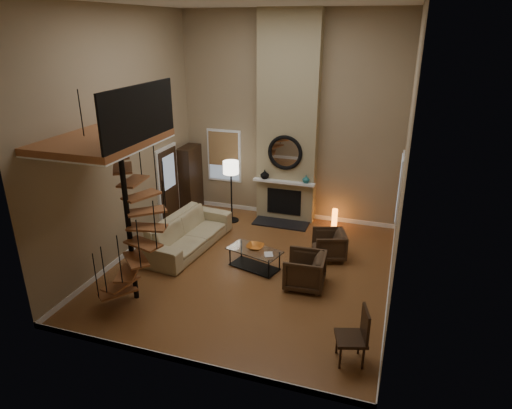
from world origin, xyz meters
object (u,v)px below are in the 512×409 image
(coffee_table, at_px, (254,256))
(floor_lamp, at_px, (231,172))
(hutch, at_px, (190,179))
(armchair_far, at_px, (308,271))
(side_chair, at_px, (357,334))
(sofa, at_px, (188,233))
(accent_lamp, at_px, (335,218))
(armchair_near, at_px, (332,245))

(coffee_table, bearing_deg, floor_lamp, 121.90)
(hutch, bearing_deg, coffee_table, -43.46)
(armchair_far, bearing_deg, hutch, -130.04)
(hutch, distance_m, armchair_far, 5.23)
(armchair_far, relative_size, side_chair, 0.82)
(floor_lamp, xyz_separation_m, side_chair, (3.94, -4.67, -0.89))
(armchair_far, distance_m, coffee_table, 1.36)
(floor_lamp, bearing_deg, coffee_table, -58.10)
(side_chair, bearing_deg, sofa, 147.15)
(coffee_table, bearing_deg, sofa, 166.43)
(accent_lamp, bearing_deg, floor_lamp, -170.18)
(hutch, height_order, sofa, hutch)
(hutch, relative_size, floor_lamp, 1.09)
(coffee_table, height_order, accent_lamp, accent_lamp)
(hutch, distance_m, sofa, 2.55)
(accent_lamp, relative_size, side_chair, 0.52)
(armchair_near, distance_m, side_chair, 3.48)
(coffee_table, relative_size, accent_lamp, 2.50)
(floor_lamp, bearing_deg, armchair_near, -23.75)
(accent_lamp, height_order, side_chair, side_chair)
(armchair_far, distance_m, floor_lamp, 3.97)
(armchair_far, relative_size, floor_lamp, 0.47)
(armchair_near, bearing_deg, floor_lamp, -132.33)
(armchair_far, relative_size, coffee_table, 0.63)
(hutch, distance_m, side_chair, 7.41)
(armchair_near, bearing_deg, accent_lamp, 168.43)
(sofa, distance_m, accent_lamp, 3.97)
(hutch, bearing_deg, floor_lamp, -16.22)
(hutch, relative_size, armchair_far, 2.31)
(coffee_table, distance_m, accent_lamp, 3.09)
(sofa, height_order, floor_lamp, floor_lamp)
(coffee_table, xyz_separation_m, accent_lamp, (1.34, 2.78, -0.03))
(hutch, height_order, accent_lamp, hutch)
(armchair_far, height_order, coffee_table, armchair_far)
(sofa, distance_m, armchair_far, 3.27)
(sofa, bearing_deg, coffee_table, -97.81)
(coffee_table, bearing_deg, accent_lamp, 64.21)
(armchair_near, height_order, side_chair, side_chair)
(hutch, xyz_separation_m, armchair_far, (4.17, -3.10, -0.60))
(floor_lamp, bearing_deg, side_chair, -49.87)
(sofa, distance_m, armchair_near, 3.47)
(hutch, bearing_deg, armchair_near, -21.39)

